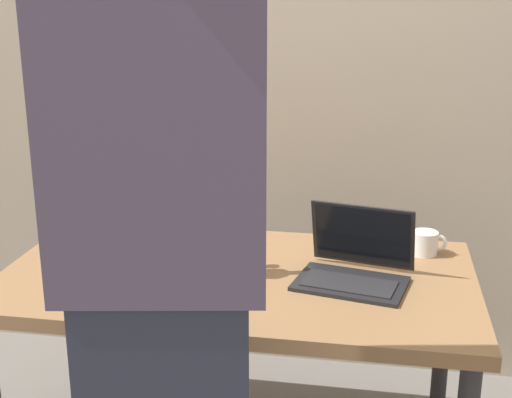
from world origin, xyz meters
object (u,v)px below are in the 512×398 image
object	(u,v)px
beer_bottle_amber	(231,242)
beer_bottle_dark	(198,234)
beer_bottle_green	(188,228)
person_figure	(163,295)
coffee_mug	(425,243)
laptop	(355,264)
beer_bottle_brown	(194,242)

from	to	relation	value
beer_bottle_amber	beer_bottle_dark	bearing A→B (deg)	164.46
beer_bottle_green	person_figure	size ratio (longest dim) A/B	0.14
person_figure	coffee_mug	xyz separation A→B (m)	(0.64, 0.92, -0.17)
laptop	beer_bottle_brown	distance (m)	0.51
laptop	person_figure	xyz separation A→B (m)	(-0.41, -0.66, 0.16)
laptop	beer_bottle_amber	world-z (taller)	beer_bottle_amber
beer_bottle_brown	person_figure	world-z (taller)	person_figure
beer_bottle_amber	coffee_mug	xyz separation A→B (m)	(0.61, 0.29, -0.07)
laptop	beer_bottle_dark	distance (m)	0.51
beer_bottle_amber	person_figure	xyz separation A→B (m)	(-0.02, -0.63, 0.10)
person_figure	beer_bottle_dark	bearing A→B (deg)	97.90
beer_bottle_green	beer_bottle_brown	world-z (taller)	beer_bottle_brown
coffee_mug	beer_bottle_green	bearing A→B (deg)	-168.78
beer_bottle_green	person_figure	xyz separation A→B (m)	(0.15, -0.76, 0.11)
beer_bottle_brown	beer_bottle_green	bearing A→B (deg)	110.18
beer_bottle_dark	coffee_mug	world-z (taller)	beer_bottle_dark
beer_bottle_dark	beer_bottle_amber	distance (m)	0.12
person_figure	coffee_mug	world-z (taller)	person_figure
beer_bottle_green	beer_bottle_brown	distance (m)	0.20
beer_bottle_green	beer_bottle_amber	xyz separation A→B (m)	(0.17, -0.13, 0.01)
beer_bottle_amber	laptop	bearing A→B (deg)	4.45
person_figure	coffee_mug	bearing A→B (deg)	55.33
beer_bottle_green	beer_bottle_brown	xyz separation A→B (m)	(0.07, -0.18, 0.02)
beer_bottle_amber	beer_bottle_brown	size ratio (longest dim) A/B	0.95
beer_bottle_green	coffee_mug	distance (m)	0.81
beer_bottle_brown	coffee_mug	distance (m)	0.80
laptop	beer_bottle_amber	distance (m)	0.39
person_figure	coffee_mug	size ratio (longest dim) A/B	15.70
beer_bottle_amber	beer_bottle_brown	xyz separation A→B (m)	(-0.11, -0.05, 0.01)
beer_bottle_brown	coffee_mug	size ratio (longest dim) A/B	2.59
laptop	beer_bottle_amber	bearing A→B (deg)	-175.55
beer_bottle_green	beer_bottle_dark	world-z (taller)	beer_bottle_dark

